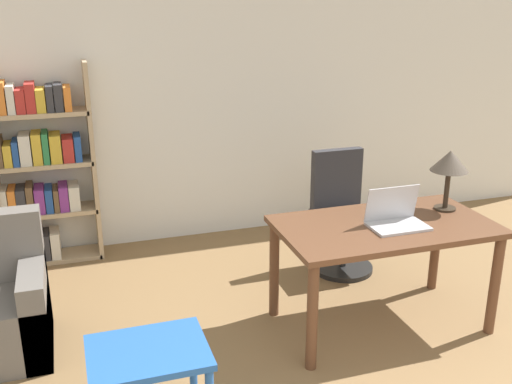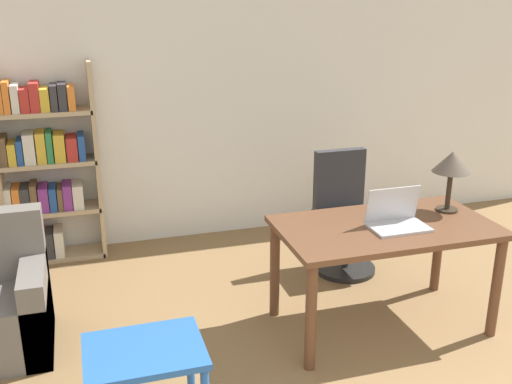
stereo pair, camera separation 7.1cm
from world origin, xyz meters
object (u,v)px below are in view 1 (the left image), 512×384
office_chair (341,216)px  side_table_blue (149,365)px  table_lamp (450,163)px  laptop (396,218)px  desk (384,238)px  bookshelf (39,171)px

office_chair → side_table_blue: office_chair is taller
office_chair → side_table_blue: bearing=-139.3°
table_lamp → side_table_blue: bearing=-161.1°
laptop → office_chair: bearing=84.8°
office_chair → side_table_blue: (-1.84, -1.58, -0.01)m
laptop → desk: bearing=130.0°
table_lamp → side_table_blue: (-2.25, -0.77, -0.66)m
laptop → office_chair: 1.04m
side_table_blue → bookshelf: bearing=101.9°
laptop → table_lamp: 0.60m
table_lamp → bookshelf: 3.28m
table_lamp → office_chair: 1.11m
side_table_blue → desk: bearing=21.0°
desk → bookshelf: bookshelf is taller
laptop → bookshelf: bookshelf is taller
office_chair → side_table_blue: 2.42m
laptop → side_table_blue: size_ratio=0.63×
desk → table_lamp: table_lamp is taller
laptop → side_table_blue: (-1.75, -0.60, -0.37)m
laptop → bookshelf: (-2.27, 1.89, -0.00)m
desk → side_table_blue: (-1.70, -0.65, -0.21)m
desk → office_chair: (0.13, 0.92, -0.19)m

